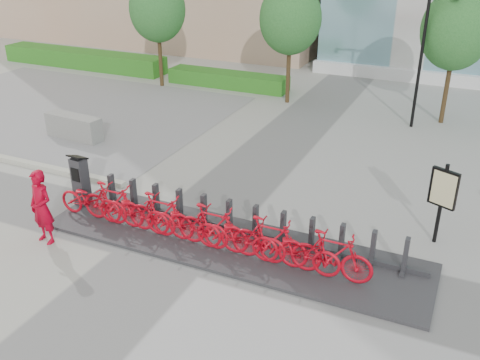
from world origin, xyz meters
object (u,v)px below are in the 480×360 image
at_px(bike_0, 91,200).
at_px(worker_red, 42,207).
at_px(kiosk, 81,180).
at_px(jersey_barrier, 74,127).
at_px(map_sign, 443,192).

height_order(bike_0, worker_red, worker_red).
relative_size(bike_0, kiosk, 1.28).
xyz_separation_m(bike_0, jersey_barrier, (-4.46, 4.60, -0.14)).
distance_m(kiosk, map_sign, 9.37).
distance_m(worker_red, map_sign, 9.60).
distance_m(bike_0, worker_red, 1.43).
bearing_deg(kiosk, map_sign, 18.16).
height_order(bike_0, map_sign, map_sign).
height_order(bike_0, kiosk, kiosk).
height_order(kiosk, jersey_barrier, kiosk).
distance_m(kiosk, worker_red, 1.88).
xyz_separation_m(bike_0, kiosk, (-0.70, 0.50, 0.21)).
xyz_separation_m(bike_0, map_sign, (8.40, 2.61, 0.80)).
xyz_separation_m(kiosk, worker_red, (0.37, -1.84, 0.15)).
bearing_deg(jersey_barrier, worker_red, -50.50).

